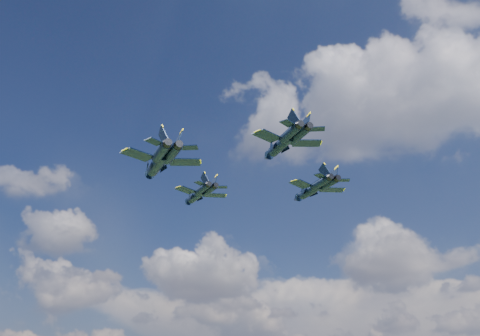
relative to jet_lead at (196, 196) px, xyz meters
name	(u,v)px	position (x,y,z in m)	size (l,w,h in m)	color
jet_lead	(196,196)	(0.00, 0.00, 0.00)	(13.17, 10.84, 3.31)	black
jet_left	(157,164)	(4.02, -19.35, -1.31)	(15.85, 14.49, 4.14)	black
jet_right	(310,191)	(22.24, 3.65, -1.42)	(13.83, 11.82, 3.52)	black
jet_slot	(280,145)	(25.16, -16.94, -1.26)	(13.50, 12.33, 3.52)	black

